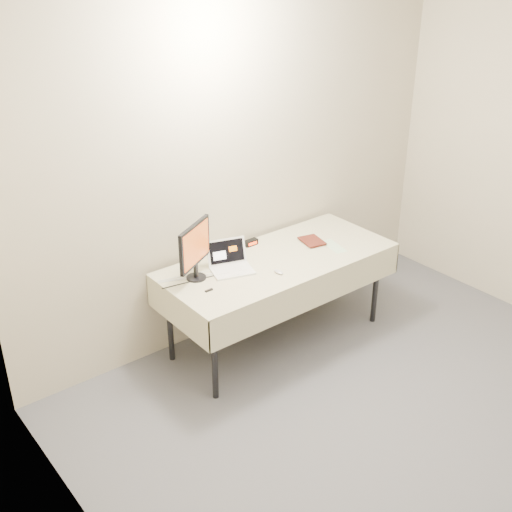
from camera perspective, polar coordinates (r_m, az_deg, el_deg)
ground at (r=4.31m, az=20.70°, el=-18.89°), size 5.00×5.00×0.00m
back_wall at (r=5.01m, az=-1.26°, el=7.90°), size 4.00×0.10×2.70m
table at (r=4.95m, az=2.00°, el=-0.85°), size 1.86×0.81×0.74m
laptop at (r=4.75m, az=-2.33°, el=-0.60°), size 0.36×0.35×0.20m
monitor at (r=4.54m, az=-5.46°, el=0.76°), size 0.37×0.22×0.42m
book at (r=5.11m, az=4.28°, el=2.12°), size 0.16×0.05×0.21m
alarm_clock at (r=5.12m, az=-0.46°, el=1.21°), size 0.12×0.05×0.05m
clicker at (r=4.70m, az=2.02°, el=-1.42°), size 0.05×0.09×0.02m
paper_form at (r=5.15m, az=6.92°, el=0.88°), size 0.15×0.27×0.00m
usb_dongle at (r=4.48m, az=-4.21°, el=-3.06°), size 0.06×0.02×0.01m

